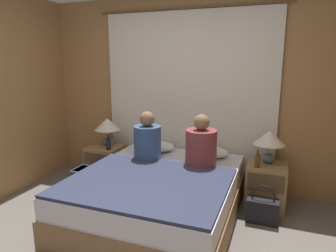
# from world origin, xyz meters

# --- Properties ---
(wall_back) EXTENTS (4.09, 0.06, 2.50)m
(wall_back) POSITION_xyz_m (0.00, 1.91, 1.25)
(wall_back) COLOR #A37547
(wall_back) RESTS_ON ground_plane
(curtain_panel) EXTENTS (2.49, 0.02, 2.33)m
(curtain_panel) POSITION_xyz_m (0.00, 1.85, 1.16)
(curtain_panel) COLOR silver
(curtain_panel) RESTS_ON ground_plane
(bed) EXTENTS (1.59, 1.92, 0.52)m
(bed) POSITION_xyz_m (0.00, 0.84, 0.26)
(bed) COLOR olive
(bed) RESTS_ON ground_plane
(nightstand_left) EXTENTS (0.44, 0.45, 0.52)m
(nightstand_left) POSITION_xyz_m (-1.07, 1.51, 0.26)
(nightstand_left) COLOR #937047
(nightstand_left) RESTS_ON ground_plane
(nightstand_right) EXTENTS (0.44, 0.45, 0.52)m
(nightstand_right) POSITION_xyz_m (1.07, 1.51, 0.26)
(nightstand_right) COLOR #937047
(nightstand_right) RESTS_ON ground_plane
(lamp_left) EXTENTS (0.35, 0.35, 0.38)m
(lamp_left) POSITION_xyz_m (-1.07, 1.58, 0.79)
(lamp_left) COLOR slate
(lamp_left) RESTS_ON nightstand_left
(lamp_right) EXTENTS (0.35, 0.35, 0.38)m
(lamp_right) POSITION_xyz_m (1.07, 1.58, 0.79)
(lamp_right) COLOR slate
(lamp_right) RESTS_ON nightstand_right
(pillow_left) EXTENTS (0.53, 0.36, 0.12)m
(pillow_left) POSITION_xyz_m (-0.35, 1.58, 0.58)
(pillow_left) COLOR white
(pillow_left) RESTS_ON bed
(pillow_right) EXTENTS (0.53, 0.36, 0.12)m
(pillow_right) POSITION_xyz_m (0.35, 1.58, 0.58)
(pillow_right) COLOR white
(pillow_right) RESTS_ON bed
(blanket_on_bed) EXTENTS (1.53, 1.27, 0.03)m
(blanket_on_bed) POSITION_xyz_m (0.00, 0.55, 0.53)
(blanket_on_bed) COLOR #2D334C
(blanket_on_bed) RESTS_ON bed
(person_left_in_bed) EXTENTS (0.32, 0.32, 0.59)m
(person_left_in_bed) POSITION_xyz_m (-0.29, 1.21, 0.75)
(person_left_in_bed) COLOR #38517A
(person_left_in_bed) RESTS_ON bed
(person_right_in_bed) EXTENTS (0.35, 0.35, 0.59)m
(person_right_in_bed) POSITION_xyz_m (0.36, 1.21, 0.75)
(person_right_in_bed) COLOR brown
(person_right_in_bed) RESTS_ON bed
(beer_bottle_on_left_stand) EXTENTS (0.06, 0.06, 0.21)m
(beer_bottle_on_left_stand) POSITION_xyz_m (-0.94, 1.39, 0.60)
(beer_bottle_on_left_stand) COLOR black
(beer_bottle_on_left_stand) RESTS_ON nightstand_left
(beer_bottle_on_right_stand) EXTENTS (0.06, 0.06, 0.21)m
(beer_bottle_on_right_stand) POSITION_xyz_m (0.96, 1.39, 0.60)
(beer_bottle_on_right_stand) COLOR #513819
(beer_bottle_on_right_stand) RESTS_ON nightstand_right
(backpack_on_floor) EXTENTS (0.33, 0.28, 0.36)m
(backpack_on_floor) POSITION_xyz_m (-1.03, 1.04, 0.20)
(backpack_on_floor) COLOR #333D56
(backpack_on_floor) RESTS_ON ground_plane
(handbag_on_floor) EXTENTS (0.32, 0.17, 0.41)m
(handbag_on_floor) POSITION_xyz_m (1.06, 1.15, 0.14)
(handbag_on_floor) COLOR black
(handbag_on_floor) RESTS_ON ground_plane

